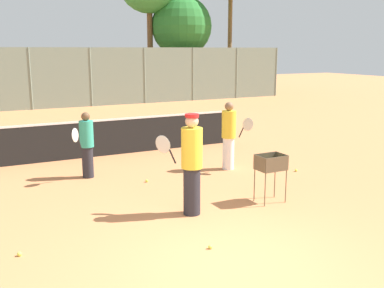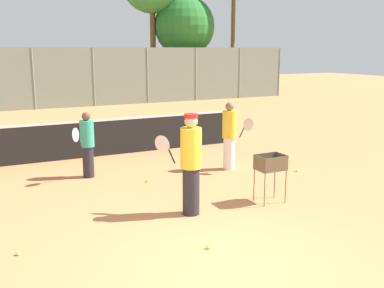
{
  "view_description": "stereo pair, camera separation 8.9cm",
  "coord_description": "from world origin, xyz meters",
  "px_view_note": "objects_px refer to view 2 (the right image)",
  "views": [
    {
      "loc": [
        -3.17,
        -4.95,
        3.02
      ],
      "look_at": [
        1.19,
        3.52,
        1.0
      ],
      "focal_mm": 42.0,
      "sensor_mm": 36.0,
      "label": 1
    },
    {
      "loc": [
        -3.09,
        -4.99,
        3.02
      ],
      "look_at": [
        1.19,
        3.52,
        1.0
      ],
      "focal_mm": 42.0,
      "sensor_mm": 36.0,
      "label": 2
    }
  ],
  "objects_px": {
    "player_yellow_shirt": "(230,135)",
    "player_red_cap": "(87,144)",
    "tennis_net": "(93,138)",
    "ball_cart": "(270,166)",
    "player_white_outfit": "(191,163)"
  },
  "relations": [
    {
      "from": "tennis_net",
      "to": "ball_cart",
      "type": "height_order",
      "value": "tennis_net"
    },
    {
      "from": "player_red_cap",
      "to": "ball_cart",
      "type": "xyz_separation_m",
      "value": [
        2.81,
        -3.41,
        -0.07
      ]
    },
    {
      "from": "tennis_net",
      "to": "player_white_outfit",
      "type": "relative_size",
      "value": 4.83
    },
    {
      "from": "player_red_cap",
      "to": "ball_cart",
      "type": "distance_m",
      "value": 4.42
    },
    {
      "from": "tennis_net",
      "to": "player_white_outfit",
      "type": "distance_m",
      "value": 5.35
    },
    {
      "from": "player_red_cap",
      "to": "ball_cart",
      "type": "relative_size",
      "value": 1.62
    },
    {
      "from": "tennis_net",
      "to": "ball_cart",
      "type": "xyz_separation_m",
      "value": [
        2.16,
        -5.41,
        0.18
      ]
    },
    {
      "from": "player_red_cap",
      "to": "player_yellow_shirt",
      "type": "xyz_separation_m",
      "value": [
        3.41,
        -0.89,
        0.08
      ]
    },
    {
      "from": "player_red_cap",
      "to": "tennis_net",
      "type": "bearing_deg",
      "value": -155.62
    },
    {
      "from": "tennis_net",
      "to": "ball_cart",
      "type": "relative_size",
      "value": 9.36
    },
    {
      "from": "player_yellow_shirt",
      "to": "player_red_cap",
      "type": "bearing_deg",
      "value": -131.84
    },
    {
      "from": "player_white_outfit",
      "to": "ball_cart",
      "type": "relative_size",
      "value": 1.94
    },
    {
      "from": "ball_cart",
      "to": "player_yellow_shirt",
      "type": "bearing_deg",
      "value": 76.62
    },
    {
      "from": "player_white_outfit",
      "to": "ball_cart",
      "type": "xyz_separation_m",
      "value": [
        1.71,
        -0.1,
        -0.24
      ]
    },
    {
      "from": "tennis_net",
      "to": "player_white_outfit",
      "type": "bearing_deg",
      "value": -85.11
    }
  ]
}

